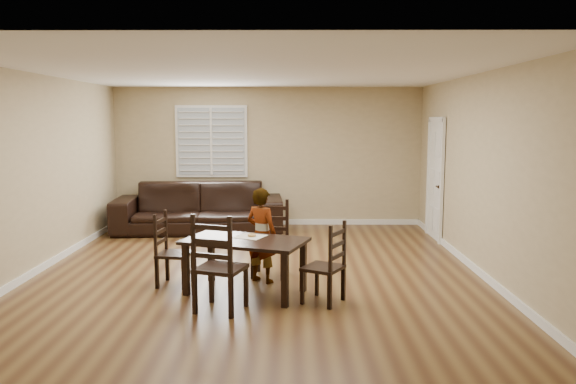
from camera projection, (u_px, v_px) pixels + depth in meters
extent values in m
plane|color=brown|center=(258.00, 271.00, 7.72)|extent=(7.00, 7.00, 0.00)
cube|color=tan|center=(268.00, 157.00, 11.02)|extent=(6.00, 0.04, 2.70)
cube|color=tan|center=(228.00, 221.00, 4.08)|extent=(6.00, 0.04, 2.70)
cube|color=tan|center=(35.00, 174.00, 7.57)|extent=(0.04, 7.00, 2.70)
cube|color=tan|center=(480.00, 174.00, 7.53)|extent=(0.04, 7.00, 2.70)
cube|color=white|center=(256.00, 72.00, 7.37)|extent=(6.00, 7.00, 0.04)
cube|color=white|center=(211.00, 141.00, 10.94)|extent=(1.40, 0.08, 1.40)
cube|color=white|center=(435.00, 180.00, 9.75)|extent=(0.06, 0.94, 2.05)
cylinder|color=#332114|center=(438.00, 187.00, 9.47)|extent=(0.06, 0.06, 0.02)
cube|color=white|center=(268.00, 222.00, 11.17)|extent=(6.00, 0.03, 0.10)
cube|color=white|center=(42.00, 268.00, 7.73)|extent=(0.03, 7.00, 0.10)
cube|color=white|center=(475.00, 268.00, 7.70)|extent=(0.03, 7.00, 0.10)
cube|color=black|center=(245.00, 241.00, 6.69)|extent=(1.60, 1.23, 0.04)
cube|color=black|center=(186.00, 270.00, 6.65)|extent=(0.09, 0.09, 0.62)
cube|color=black|center=(285.00, 280.00, 6.22)|extent=(0.09, 0.09, 0.62)
cube|color=black|center=(211.00, 257.00, 7.24)|extent=(0.09, 0.09, 0.62)
cube|color=black|center=(303.00, 266.00, 6.81)|extent=(0.09, 0.09, 0.62)
cube|color=black|center=(270.00, 244.00, 7.45)|extent=(0.52, 0.50, 0.04)
cube|color=black|center=(273.00, 236.00, 7.63)|extent=(0.46, 0.12, 1.01)
cube|color=black|center=(253.00, 263.00, 7.34)|extent=(0.05, 0.05, 0.42)
cube|color=black|center=(282.00, 265.00, 7.27)|extent=(0.05, 0.05, 0.42)
cube|color=black|center=(259.00, 257.00, 7.69)|extent=(0.05, 0.05, 0.42)
cube|color=black|center=(287.00, 258.00, 7.63)|extent=(0.05, 0.05, 0.42)
cube|color=black|center=(221.00, 268.00, 6.11)|extent=(0.61, 0.59, 0.04)
cube|color=black|center=(212.00, 266.00, 5.90)|extent=(0.48, 0.20, 1.09)
cube|color=black|center=(246.00, 287.00, 6.26)|extent=(0.06, 0.06, 0.45)
cube|color=black|center=(212.00, 283.00, 6.39)|extent=(0.06, 0.06, 0.45)
cube|color=black|center=(231.00, 298.00, 5.89)|extent=(0.06, 0.06, 0.45)
cube|color=black|center=(195.00, 294.00, 6.02)|extent=(0.06, 0.06, 0.45)
cube|color=black|center=(175.00, 254.00, 7.05)|extent=(0.44, 0.47, 0.04)
cube|color=black|center=(161.00, 249.00, 7.07)|extent=(0.09, 0.42, 0.93)
cube|color=black|center=(183.00, 275.00, 6.88)|extent=(0.04, 0.04, 0.38)
cube|color=black|center=(192.00, 267.00, 7.23)|extent=(0.04, 0.04, 0.38)
cube|color=black|center=(157.00, 274.00, 6.92)|extent=(0.04, 0.04, 0.38)
cube|color=black|center=(168.00, 266.00, 7.28)|extent=(0.04, 0.04, 0.38)
cube|color=black|center=(323.00, 268.00, 6.39)|extent=(0.55, 0.56, 0.04)
cube|color=black|center=(337.00, 264.00, 6.29)|extent=(0.24, 0.39, 0.94)
cube|color=black|center=(317.00, 280.00, 6.65)|extent=(0.05, 0.05, 0.38)
cube|color=black|center=(302.00, 288.00, 6.34)|extent=(0.05, 0.05, 0.38)
cube|color=black|center=(343.00, 284.00, 6.49)|extent=(0.05, 0.05, 0.38)
cube|color=black|center=(329.00, 292.00, 6.17)|extent=(0.05, 0.05, 0.38)
imported|color=gray|center=(262.00, 235.00, 7.17)|extent=(0.53, 0.49, 1.22)
cube|color=beige|center=(250.00, 236.00, 6.83)|extent=(0.43, 0.43, 0.00)
torus|color=#C18C45|center=(252.00, 235.00, 6.82)|extent=(0.10, 0.10, 0.03)
torus|color=white|center=(252.00, 234.00, 6.82)|extent=(0.09, 0.09, 0.02)
imported|color=black|center=(199.00, 207.00, 10.44)|extent=(3.15, 1.42, 0.90)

